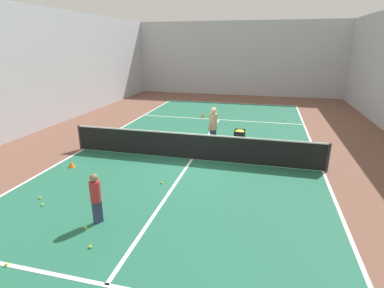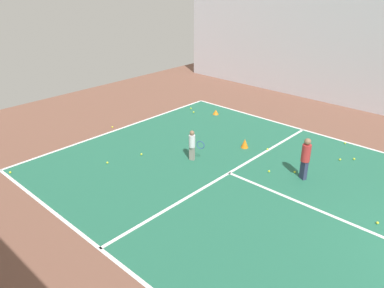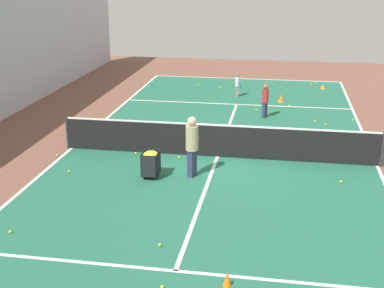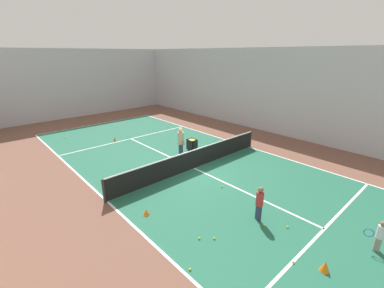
{
  "view_description": "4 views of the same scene",
  "coord_description": "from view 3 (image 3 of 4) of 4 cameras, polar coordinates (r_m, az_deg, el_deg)",
  "views": [
    {
      "loc": [
        2.67,
        -10.7,
        4.35
      ],
      "look_at": [
        0.0,
        0.0,
        0.64
      ],
      "focal_mm": 28.0,
      "sensor_mm": 36.0,
      "label": 1
    },
    {
      "loc": [
        8.39,
        -0.54,
        5.78
      ],
      "look_at": [
        0.12,
        -8.2,
        0.59
      ],
      "focal_mm": 35.0,
      "sensor_mm": 36.0,
      "label": 2
    },
    {
      "loc": [
        -1.88,
        15.74,
        5.78
      ],
      "look_at": [
        0.52,
        1.72,
        0.97
      ],
      "focal_mm": 50.0,
      "sensor_mm": 36.0,
      "label": 3
    },
    {
      "loc": [
        -8.39,
        -9.13,
        5.78
      ],
      "look_at": [
        1.66,
        2.01,
        0.45
      ],
      "focal_mm": 24.0,
      "sensor_mm": 36.0,
      "label": 4
    }
  ],
  "objects": [
    {
      "name": "ground_plane",
      "position": [
        16.87,
        2.73,
        -1.37
      ],
      "size": [
        36.28,
        36.28,
        0.0
      ],
      "primitive_type": "plane",
      "color": "brown"
    },
    {
      "name": "court_playing_area",
      "position": [
        16.87,
        2.73,
        -1.37
      ],
      "size": [
        9.7,
        24.4,
        0.0
      ],
      "color": "#23664C",
      "rests_on": "ground"
    },
    {
      "name": "line_baseline_near",
      "position": [
        28.6,
        5.79,
        6.93
      ],
      "size": [
        9.7,
        0.1,
        0.0
      ],
      "primitive_type": "cube",
      "color": "white",
      "rests_on": "ground"
    },
    {
      "name": "line_sideline_left",
      "position": [
        17.03,
        19.16,
        -2.23
      ],
      "size": [
        0.1,
        24.4,
        0.0
      ],
      "primitive_type": "cube",
      "color": "white",
      "rests_on": "ground"
    },
    {
      "name": "line_sideline_right",
      "position": [
        18.07,
        -12.72,
        -0.44
      ],
      "size": [
        0.1,
        24.4,
        0.0
      ],
      "primitive_type": "cube",
      "color": "white",
      "rests_on": "ground"
    },
    {
      "name": "line_service_near",
      "position": [
        23.26,
        4.79,
        4.24
      ],
      "size": [
        9.7,
        0.1,
        0.0
      ],
      "primitive_type": "cube",
      "color": "white",
      "rests_on": "ground"
    },
    {
      "name": "line_service_far",
      "position": [
        10.88,
        -1.79,
        -13.38
      ],
      "size": [
        9.7,
        0.1,
        0.0
      ],
      "primitive_type": "cube",
      "color": "white",
      "rests_on": "ground"
    },
    {
      "name": "line_centre_service",
      "position": [
        16.87,
        2.73,
        -1.36
      ],
      "size": [
        0.1,
        13.42,
        0.0
      ],
      "primitive_type": "cube",
      "color": "white",
      "rests_on": "ground"
    },
    {
      "name": "tennis_net",
      "position": [
        16.69,
        2.76,
        0.41
      ],
      "size": [
        10.0,
        0.1,
        1.07
      ],
      "color": "#2D2D33",
      "rests_on": "ground"
    },
    {
      "name": "player_near_baseline",
      "position": [
        24.56,
        4.88,
        6.46
      ],
      "size": [
        0.33,
        0.53,
        1.07
      ],
      "rotation": [
        0.0,
        0.0,
        1.89
      ],
      "color": "gray",
      "rests_on": "ground"
    },
    {
      "name": "coach_at_net",
      "position": [
        15.0,
        0.01,
        0.15
      ],
      "size": [
        0.45,
        0.72,
        1.77
      ],
      "rotation": [
        0.0,
        0.0,
        -1.91
      ],
      "color": "#2D3351",
      "rests_on": "ground"
    },
    {
      "name": "child_midcourt",
      "position": [
        21.19,
        7.8,
        4.84
      ],
      "size": [
        0.36,
        0.36,
        1.35
      ],
      "rotation": [
        0.0,
        0.0,
        1.12
      ],
      "color": "#2D3351",
      "rests_on": "ground"
    },
    {
      "name": "ball_cart",
      "position": [
        15.12,
        -4.43,
        -1.68
      ],
      "size": [
        0.45,
        0.56,
        0.77
      ],
      "color": "black",
      "rests_on": "ground"
    },
    {
      "name": "training_cone_0",
      "position": [
        26.86,
        13.79,
        5.95
      ],
      "size": [
        0.26,
        0.26,
        0.21
      ],
      "primitive_type": "cone",
      "color": "orange",
      "rests_on": "ground"
    },
    {
      "name": "training_cone_1",
      "position": [
        10.4,
        3.78,
        -14.17
      ],
      "size": [
        0.17,
        0.17,
        0.29
      ],
      "primitive_type": "cone",
      "color": "orange",
      "rests_on": "ground"
    },
    {
      "name": "training_cone_2",
      "position": [
        18.61,
        16.22,
        0.2
      ],
      "size": [
        0.26,
        0.26,
        0.23
      ],
      "primitive_type": "cone",
      "color": "orange",
      "rests_on": "ground"
    },
    {
      "name": "training_cone_3",
      "position": [
        23.87,
        9.48,
        4.83
      ],
      "size": [
        0.27,
        0.27,
        0.33
      ],
      "primitive_type": "cone",
      "color": "orange",
      "rests_on": "ground"
    },
    {
      "name": "tennis_ball_1",
      "position": [
        26.76,
        0.65,
        6.29
      ],
      "size": [
        0.07,
        0.07,
        0.07
      ],
      "primitive_type": "sphere",
      "color": "yellow",
      "rests_on": "ground"
    },
    {
      "name": "tennis_ball_3",
      "position": [
        21.08,
        13.02,
        2.38
      ],
      "size": [
        0.07,
        0.07,
        0.07
      ],
      "primitive_type": "sphere",
      "color": "yellow",
      "rests_on": "ground"
    },
    {
      "name": "tennis_ball_5",
      "position": [
        17.42,
        -14.21,
        -1.16
      ],
      "size": [
        0.07,
        0.07,
        0.07
      ],
      "primitive_type": "sphere",
      "color": "yellow",
      "rests_on": "ground"
    },
    {
      "name": "tennis_ball_6",
      "position": [
        16.7,
        -1.4,
        -1.44
      ],
      "size": [
        0.07,
        0.07,
        0.07
      ],
      "primitive_type": "sphere",
      "color": "yellow",
      "rests_on": "ground"
    },
    {
      "name": "tennis_ball_7",
      "position": [
        16.83,
        -3.69,
        -1.32
      ],
      "size": [
        0.07,
        0.07,
        0.07
      ],
      "primitive_type": "sphere",
      "color": "yellow",
      "rests_on": "ground"
    },
    {
      "name": "tennis_ball_9",
      "position": [
        28.12,
        13.13,
        6.41
      ],
      "size": [
        0.07,
        0.07,
        0.07
      ],
      "primitive_type": "sphere",
      "color": "yellow",
      "rests_on": "ground"
    },
    {
      "name": "tennis_ball_10",
      "position": [
        21.71,
        8.13,
        3.15
      ],
      "size": [
        0.07,
        0.07,
        0.07
      ],
      "primitive_type": "sphere",
      "color": "yellow",
      "rests_on": "ground"
    },
    {
      "name": "tennis_ball_11",
      "position": [
        10.37,
        -3.18,
        -14.97
      ],
      "size": [
        0.07,
        0.07,
        0.07
      ],
      "primitive_type": "sphere",
      "color": "yellow",
      "rests_on": "ground"
    },
    {
      "name": "tennis_ball_12",
      "position": [
        15.99,
        -12.99,
        -2.88
      ],
      "size": [
        0.07,
        0.07,
        0.07
      ],
      "primitive_type": "sphere",
      "color": "yellow",
      "rests_on": "ground"
    },
    {
      "name": "tennis_ball_13",
      "position": [
        21.62,
        16.77,
        2.47
      ],
      "size": [
        0.07,
        0.07,
        0.07
      ],
      "primitive_type": "sphere",
      "color": "yellow",
      "rests_on": "ground"
    },
    {
      "name": "tennis_ball_14",
      "position": [
        19.04,
        4.96,
        1.05
      ],
      "size": [
        0.07,
        0.07,
        0.07
      ],
      "primitive_type": "sphere",
      "color": "yellow",
      "rests_on": "ground"
    },
    {
      "name": "tennis_ball_15",
      "position": [
        11.72,
        -3.46,
        -10.69
      ],
      "size": [
        0.07,
        0.07,
        0.07
      ],
      "primitive_type": "sphere",
      "color": "yellow",
      "rests_on": "ground"
    },
    {
      "name": "tennis_ball_16",
      "position": [
        20.79,
        14.07,
        2.07
      ],
      "size": [
        0.07,
        0.07,
        0.07
      ],
      "primitive_type": "sphere",
      "color": "yellow",
      "rests_on": "ground"
    },
    {
      "name": "tennis_ball_18",
      "position": [
        28.91,
        5.36,
        7.14
      ],
      "size": [
        0.07,
        0.07,
        0.07
      ],
      "primitive_type": "sphere",
      "color": "yellow",
      "rests_on": "ground"
    },
    {
      "name": "tennis_ball_19",
      "position": [
        26.27,
        3.07,
        6.03
      ],
      "size": [
        0.07,
        0.07,
        0.07
      ],
      "primitive_type": "sphere",
      "color": "yellow",
      "rests_on": "ground"
    },
    {
      "name": "tennis_ball_21",
      "position": [
        22.33,
        6.88,
        3.64
      ],
      "size": [
        0.07,
        0.07,
        0.07
      ],
      "primitive_type": "sphere",
      "color": "yellow",
      "rests_on": "ground"
    },
    {
      "name": "tennis_ball_22",
      "position": [
        12.9,
        -18.83,
        -8.86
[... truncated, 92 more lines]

